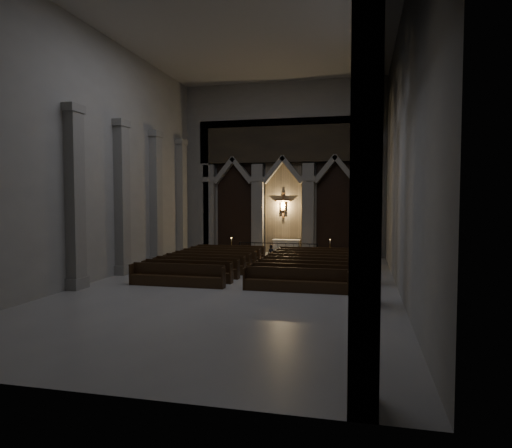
{
  "coord_description": "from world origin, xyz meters",
  "views": [
    {
      "loc": [
        5.45,
        -20.05,
        3.95
      ],
      "look_at": [
        0.06,
        3.0,
        2.65
      ],
      "focal_mm": 32.0,
      "sensor_mm": 36.0,
      "label": 1
    }
  ],
  "objects_px": {
    "altar": "(286,246)",
    "candle_stand_right": "(330,254)",
    "worshipper": "(271,254)",
    "candle_stand_left": "(232,252)",
    "pews": "(256,267)",
    "altar_rail": "(278,248)"
  },
  "relations": [
    {
      "from": "altar",
      "to": "candle_stand_right",
      "type": "distance_m",
      "value": 3.45
    },
    {
      "from": "candle_stand_right",
      "to": "worshipper",
      "type": "height_order",
      "value": "candle_stand_right"
    },
    {
      "from": "candle_stand_left",
      "to": "pews",
      "type": "relative_size",
      "value": 0.14
    },
    {
      "from": "altar",
      "to": "candle_stand_left",
      "type": "xyz_separation_m",
      "value": [
        -3.37,
        -2.09,
        -0.27
      ]
    },
    {
      "from": "candle_stand_left",
      "to": "candle_stand_right",
      "type": "height_order",
      "value": "candle_stand_left"
    },
    {
      "from": "worshipper",
      "to": "pews",
      "type": "bearing_deg",
      "value": -78.11
    },
    {
      "from": "pews",
      "to": "worshipper",
      "type": "distance_m",
      "value": 3.64
    },
    {
      "from": "altar",
      "to": "pews",
      "type": "xyz_separation_m",
      "value": [
        -0.32,
        -7.86,
        -0.31
      ]
    },
    {
      "from": "altar",
      "to": "pews",
      "type": "relative_size",
      "value": 0.19
    },
    {
      "from": "candle_stand_right",
      "to": "pews",
      "type": "relative_size",
      "value": 0.13
    },
    {
      "from": "pews",
      "to": "altar_rail",
      "type": "bearing_deg",
      "value": 90.0
    },
    {
      "from": "candle_stand_right",
      "to": "worshipper",
      "type": "bearing_deg",
      "value": -140.65
    },
    {
      "from": "altar_rail",
      "to": "altar",
      "type": "bearing_deg",
      "value": 78.07
    },
    {
      "from": "altar",
      "to": "altar_rail",
      "type": "height_order",
      "value": "altar"
    },
    {
      "from": "altar",
      "to": "worshipper",
      "type": "distance_m",
      "value": 4.24
    },
    {
      "from": "candle_stand_right",
      "to": "worshipper",
      "type": "xyz_separation_m",
      "value": [
        -3.36,
        -2.76,
        0.22
      ]
    },
    {
      "from": "candle_stand_right",
      "to": "pews",
      "type": "height_order",
      "value": "candle_stand_right"
    },
    {
      "from": "altar",
      "to": "candle_stand_left",
      "type": "distance_m",
      "value": 3.97
    },
    {
      "from": "altar",
      "to": "candle_stand_right",
      "type": "relative_size",
      "value": 1.45
    },
    {
      "from": "pews",
      "to": "worshipper",
      "type": "relative_size",
      "value": 8.58
    },
    {
      "from": "pews",
      "to": "worshipper",
      "type": "xyz_separation_m",
      "value": [
        0.07,
        3.63,
        0.25
      ]
    },
    {
      "from": "candle_stand_left",
      "to": "worshipper",
      "type": "distance_m",
      "value": 3.78
    }
  ]
}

